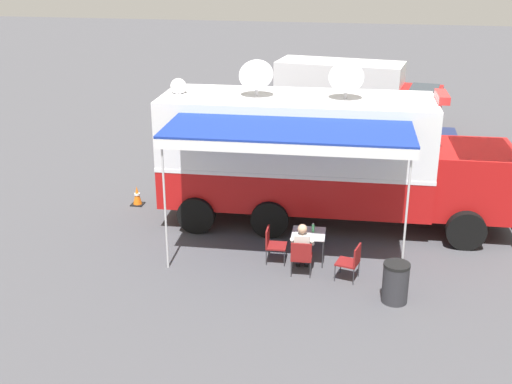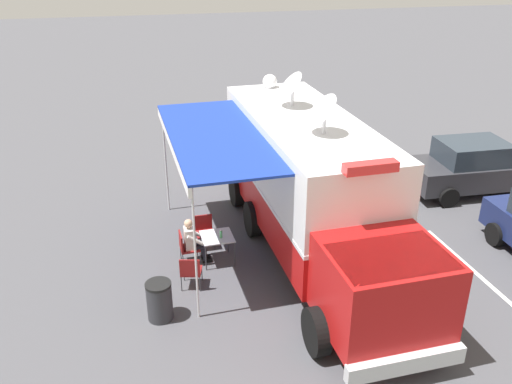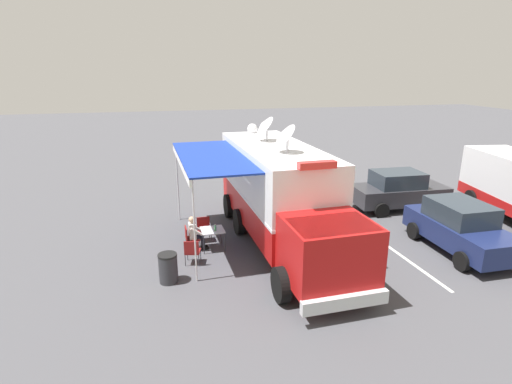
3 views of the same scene
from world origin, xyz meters
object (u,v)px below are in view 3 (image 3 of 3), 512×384
object	(u,v)px
folding_chair_beside_table	(204,227)
traffic_cone	(253,193)
car_far_corner	(460,227)
water_bottle	(215,228)
folding_chair_spare_by_truck	(192,250)
trash_bin	(168,268)
folding_chair_at_table	(190,236)
car_behind_truck	(399,190)
seated_responder	(195,232)
folding_table	(213,231)
command_truck	(280,193)

from	to	relation	value
folding_chair_beside_table	traffic_cone	bearing A→B (deg)	-122.92
folding_chair_beside_table	car_far_corner	world-z (taller)	car_far_corner
folding_chair_beside_table	traffic_cone	size ratio (longest dim) A/B	1.50
water_bottle	folding_chair_spare_by_truck	bearing A→B (deg)	47.40
trash_bin	car_far_corner	distance (m)	10.02
folding_chair_spare_by_truck	car_far_corner	bearing A→B (deg)	173.22
folding_chair_at_table	folding_chair_beside_table	distance (m)	0.97
folding_chair_at_table	car_far_corner	world-z (taller)	car_far_corner
car_behind_truck	folding_chair_at_table	bearing A→B (deg)	13.12
folding_chair_spare_by_truck	water_bottle	bearing A→B (deg)	-132.60
seated_responder	car_behind_truck	world-z (taller)	car_behind_truck
folding_table	trash_bin	world-z (taller)	trash_bin
folding_table	water_bottle	distance (m)	0.21
folding_chair_at_table	folding_chair_beside_table	xyz separation A→B (m)	(-0.58, -0.77, 0.00)
traffic_cone	trash_bin	bearing A→B (deg)	59.72
folding_chair_beside_table	seated_responder	world-z (taller)	seated_responder
folding_table	car_far_corner	size ratio (longest dim) A/B	0.20
seated_responder	folding_chair_beside_table	bearing A→B (deg)	-117.35
command_truck	folding_chair_beside_table	size ratio (longest dim) A/B	11.00
folding_table	folding_chair_spare_by_truck	xyz separation A→B (m)	(0.82, 1.08, -0.16)
seated_responder	traffic_cone	bearing A→B (deg)	-122.15
folding_chair_at_table	traffic_cone	distance (m)	6.35
command_truck	car_far_corner	xyz separation A→B (m)	(-5.94, 2.07, -1.07)
water_bottle	seated_responder	size ratio (longest dim) A/B	0.18
folding_table	trash_bin	xyz separation A→B (m)	(1.62, 2.05, -0.22)
folding_table	folding_chair_at_table	size ratio (longest dim) A/B	0.95
command_truck	folding_table	distance (m)	2.76
command_truck	folding_chair_spare_by_truck	xyz separation A→B (m)	(3.27, 0.97, -1.43)
car_far_corner	water_bottle	bearing A→B (deg)	-14.05
command_truck	water_bottle	size ratio (longest dim) A/B	42.71
folding_table	folding_chair_at_table	distance (m)	0.82
car_behind_truck	folding_chair_spare_by_truck	bearing A→B (deg)	19.44
traffic_cone	car_far_corner	distance (m)	9.46
seated_responder	car_behind_truck	size ratio (longest dim) A/B	0.29
car_behind_truck	car_far_corner	size ratio (longest dim) A/B	1.01
water_bottle	folding_chair_beside_table	xyz separation A→B (m)	(0.30, -0.95, -0.32)
folding_chair_spare_by_truck	car_behind_truck	world-z (taller)	car_behind_truck
command_truck	seated_responder	world-z (taller)	command_truck
water_bottle	folding_chair_at_table	bearing A→B (deg)	-11.18
traffic_cone	folding_chair_beside_table	bearing A→B (deg)	57.08
folding_table	car_behind_truck	xyz separation A→B (m)	(-8.81, -2.32, 0.21)
trash_bin	car_far_corner	bearing A→B (deg)	179.26
folding_table	car_behind_truck	distance (m)	9.11
command_truck	traffic_cone	bearing A→B (deg)	-92.70
command_truck	traffic_cone	world-z (taller)	command_truck
water_bottle	trash_bin	size ratio (longest dim) A/B	0.25
folding_chair_spare_by_truck	car_behind_truck	size ratio (longest dim) A/B	0.20
water_bottle	folding_chair_spare_by_truck	distance (m)	1.37
traffic_cone	car_far_corner	world-z (taller)	car_far_corner
trash_bin	traffic_cone	bearing A→B (deg)	-120.28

